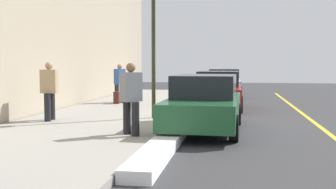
{
  "coord_description": "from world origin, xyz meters",
  "views": [
    {
      "loc": [
        12.29,
        0.79,
        1.82
      ],
      "look_at": [
        1.37,
        -0.98,
        1.0
      ],
      "focal_mm": 44.77,
      "sensor_mm": 36.0,
      "label": 1
    }
  ],
  "objects_px": {
    "traffic_light_pole": "(153,15)",
    "rolling_suitcase": "(117,98)",
    "pedestrian_blue_coat": "(120,82)",
    "parked_car_green": "(204,103)",
    "pedestrian_grey_coat": "(131,97)",
    "parked_car_silver": "(224,83)",
    "parked_car_red": "(218,90)",
    "pedestrian_tan_coat": "(49,89)"
  },
  "relations": [
    {
      "from": "parked_car_green",
      "to": "pedestrian_grey_coat",
      "type": "height_order",
      "value": "pedestrian_grey_coat"
    },
    {
      "from": "parked_car_silver",
      "to": "pedestrian_grey_coat",
      "type": "distance_m",
      "value": 14.19
    },
    {
      "from": "pedestrian_tan_coat",
      "to": "pedestrian_blue_coat",
      "type": "height_order",
      "value": "pedestrian_tan_coat"
    },
    {
      "from": "parked_car_green",
      "to": "pedestrian_tan_coat",
      "type": "height_order",
      "value": "pedestrian_tan_coat"
    },
    {
      "from": "pedestrian_blue_coat",
      "to": "traffic_light_pole",
      "type": "xyz_separation_m",
      "value": [
        4.81,
        2.43,
        2.27
      ]
    },
    {
      "from": "parked_car_green",
      "to": "traffic_light_pole",
      "type": "relative_size",
      "value": 0.96
    },
    {
      "from": "pedestrian_tan_coat",
      "to": "traffic_light_pole",
      "type": "relative_size",
      "value": 0.37
    },
    {
      "from": "parked_car_silver",
      "to": "rolling_suitcase",
      "type": "height_order",
      "value": "parked_car_silver"
    },
    {
      "from": "rolling_suitcase",
      "to": "parked_car_silver",
      "type": "bearing_deg",
      "value": 147.31
    },
    {
      "from": "parked_car_red",
      "to": "parked_car_green",
      "type": "xyz_separation_m",
      "value": [
        5.69,
        -0.13,
        -0.0
      ]
    },
    {
      "from": "pedestrian_blue_coat",
      "to": "parked_car_silver",
      "type": "bearing_deg",
      "value": 145.02
    },
    {
      "from": "parked_car_red",
      "to": "traffic_light_pole",
      "type": "distance_m",
      "value": 5.33
    },
    {
      "from": "pedestrian_blue_coat",
      "to": "traffic_light_pole",
      "type": "height_order",
      "value": "traffic_light_pole"
    },
    {
      "from": "parked_car_green",
      "to": "pedestrian_tan_coat",
      "type": "distance_m",
      "value": 4.58
    },
    {
      "from": "parked_car_red",
      "to": "pedestrian_tan_coat",
      "type": "bearing_deg",
      "value": -40.9
    },
    {
      "from": "parked_car_green",
      "to": "rolling_suitcase",
      "type": "relative_size",
      "value": 5.24
    },
    {
      "from": "parked_car_red",
      "to": "pedestrian_blue_coat",
      "type": "height_order",
      "value": "pedestrian_blue_coat"
    },
    {
      "from": "pedestrian_tan_coat",
      "to": "pedestrian_blue_coat",
      "type": "bearing_deg",
      "value": 175.5
    },
    {
      "from": "parked_car_silver",
      "to": "pedestrian_blue_coat",
      "type": "height_order",
      "value": "pedestrian_blue_coat"
    },
    {
      "from": "parked_car_red",
      "to": "pedestrian_tan_coat",
      "type": "distance_m",
      "value": 7.17
    },
    {
      "from": "parked_car_silver",
      "to": "pedestrian_grey_coat",
      "type": "height_order",
      "value": "pedestrian_grey_coat"
    },
    {
      "from": "parked_car_green",
      "to": "pedestrian_grey_coat",
      "type": "relative_size",
      "value": 2.66
    },
    {
      "from": "pedestrian_blue_coat",
      "to": "parked_car_green",
      "type": "bearing_deg",
      "value": 33.59
    },
    {
      "from": "pedestrian_blue_coat",
      "to": "parked_car_red",
      "type": "bearing_deg",
      "value": 83.54
    },
    {
      "from": "pedestrian_tan_coat",
      "to": "pedestrian_grey_coat",
      "type": "bearing_deg",
      "value": 55.27
    },
    {
      "from": "pedestrian_blue_coat",
      "to": "pedestrian_grey_coat",
      "type": "bearing_deg",
      "value": 17.57
    },
    {
      "from": "parked_car_red",
      "to": "pedestrian_grey_coat",
      "type": "bearing_deg",
      "value": -12.83
    },
    {
      "from": "parked_car_green",
      "to": "pedestrian_blue_coat",
      "type": "bearing_deg",
      "value": -146.41
    },
    {
      "from": "parked_car_green",
      "to": "traffic_light_pole",
      "type": "distance_m",
      "value": 3.33
    },
    {
      "from": "parked_car_green",
      "to": "pedestrian_blue_coat",
      "type": "xyz_separation_m",
      "value": [
        -6.17,
        -4.1,
        0.28
      ]
    },
    {
      "from": "pedestrian_tan_coat",
      "to": "parked_car_green",
      "type": "bearing_deg",
      "value": 86.48
    },
    {
      "from": "parked_car_red",
      "to": "pedestrian_blue_coat",
      "type": "xyz_separation_m",
      "value": [
        -0.48,
        -4.22,
        0.28
      ]
    },
    {
      "from": "parked_car_silver",
      "to": "parked_car_green",
      "type": "height_order",
      "value": "same"
    },
    {
      "from": "traffic_light_pole",
      "to": "rolling_suitcase",
      "type": "xyz_separation_m",
      "value": [
        -4.29,
        -2.41,
        -2.9
      ]
    },
    {
      "from": "traffic_light_pole",
      "to": "parked_car_red",
      "type": "bearing_deg",
      "value": 157.51
    },
    {
      "from": "parked_car_silver",
      "to": "rolling_suitcase",
      "type": "xyz_separation_m",
      "value": [
        6.63,
        -4.26,
        -0.36
      ]
    },
    {
      "from": "pedestrian_grey_coat",
      "to": "traffic_light_pole",
      "type": "bearing_deg",
      "value": -178.38
    },
    {
      "from": "parked_car_red",
      "to": "pedestrian_tan_coat",
      "type": "relative_size",
      "value": 2.61
    },
    {
      "from": "parked_car_green",
      "to": "pedestrian_blue_coat",
      "type": "height_order",
      "value": "pedestrian_blue_coat"
    },
    {
      "from": "pedestrian_tan_coat",
      "to": "parked_car_silver",
      "type": "bearing_deg",
      "value": 158.45
    },
    {
      "from": "traffic_light_pole",
      "to": "rolling_suitcase",
      "type": "distance_m",
      "value": 5.71
    },
    {
      "from": "pedestrian_grey_coat",
      "to": "rolling_suitcase",
      "type": "bearing_deg",
      "value": -161.42
    }
  ]
}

